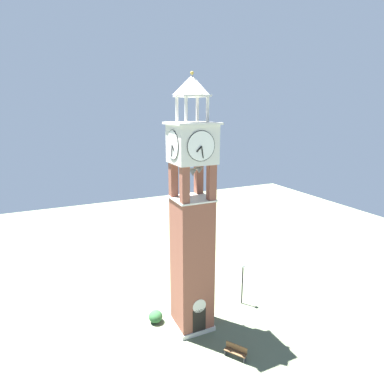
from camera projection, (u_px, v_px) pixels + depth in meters
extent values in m
plane|color=#5B664C|center=(192.00, 325.00, 26.19)|extent=(80.00, 80.00, 0.00)
cube|color=brown|center=(192.00, 265.00, 24.89)|extent=(2.64, 2.64, 10.63)
cube|color=beige|center=(192.00, 323.00, 26.15)|extent=(2.84, 2.84, 0.35)
cube|color=black|center=(199.00, 322.00, 24.73)|extent=(1.10, 0.04, 2.20)
cylinder|color=beige|center=(199.00, 306.00, 24.39)|extent=(1.10, 0.04, 1.10)
cube|color=brown|center=(185.00, 186.00, 21.93)|extent=(0.56, 0.56, 2.69)
cube|color=brown|center=(211.00, 183.00, 22.78)|extent=(0.56, 0.56, 2.69)
cube|color=brown|center=(173.00, 180.00, 23.76)|extent=(0.56, 0.56, 2.69)
cube|color=brown|center=(199.00, 178.00, 24.61)|extent=(0.56, 0.56, 2.69)
cube|color=beige|center=(192.00, 199.00, 23.58)|extent=(2.80, 2.80, 0.12)
cone|color=#4C4C51|center=(199.00, 170.00, 23.34)|extent=(0.57, 0.57, 0.43)
cone|color=#4C4C51|center=(185.00, 170.00, 23.41)|extent=(0.49, 0.49, 0.45)
cone|color=#4C4C51|center=(193.00, 172.00, 22.51)|extent=(0.57, 0.57, 0.53)
cube|color=beige|center=(192.00, 144.00, 22.61)|extent=(2.88, 2.88, 2.70)
cylinder|color=white|center=(201.00, 146.00, 21.33)|extent=(2.05, 0.05, 2.05)
torus|color=black|center=(201.00, 146.00, 21.33)|extent=(2.07, 0.06, 2.07)
cube|color=black|center=(199.00, 149.00, 21.25)|extent=(0.42, 0.03, 0.43)
cube|color=black|center=(202.00, 152.00, 21.40)|extent=(0.19, 0.03, 0.82)
cylinder|color=white|center=(184.00, 142.00, 23.90)|extent=(2.05, 0.05, 2.05)
torus|color=black|center=(184.00, 142.00, 23.90)|extent=(2.07, 0.06, 2.07)
cube|color=black|center=(181.00, 145.00, 23.93)|extent=(0.42, 0.03, 0.43)
cube|color=black|center=(184.00, 148.00, 24.08)|extent=(0.19, 0.03, 0.82)
cylinder|color=white|center=(173.00, 145.00, 22.02)|extent=(0.05, 2.05, 2.05)
torus|color=black|center=(173.00, 145.00, 22.02)|extent=(0.06, 2.07, 2.07)
cube|color=black|center=(173.00, 148.00, 21.88)|extent=(0.03, 0.42, 0.43)
cube|color=black|center=(172.00, 151.00, 22.15)|extent=(0.03, 0.19, 0.82)
cylinder|color=white|center=(210.00, 143.00, 23.21)|extent=(0.05, 2.05, 2.05)
torus|color=black|center=(210.00, 143.00, 23.21)|extent=(0.06, 2.07, 2.07)
cube|color=black|center=(212.00, 146.00, 23.12)|extent=(0.03, 0.42, 0.43)
cube|color=black|center=(211.00, 149.00, 23.39)|extent=(0.03, 0.19, 0.82)
cube|color=beige|center=(192.00, 123.00, 22.27)|extent=(3.24, 3.24, 0.16)
cylinder|color=beige|center=(186.00, 110.00, 21.02)|extent=(0.22, 0.22, 1.68)
cylinder|color=beige|center=(208.00, 110.00, 21.67)|extent=(0.22, 0.22, 1.68)
cylinder|color=beige|center=(177.00, 110.00, 22.42)|extent=(0.22, 0.22, 1.68)
cylinder|color=beige|center=(197.00, 110.00, 23.06)|extent=(0.22, 0.22, 1.68)
cube|color=beige|center=(192.00, 96.00, 21.82)|extent=(2.03, 2.03, 0.12)
pyramid|color=beige|center=(192.00, 85.00, 21.65)|extent=(2.03, 2.03, 1.30)
sphere|color=#B79338|center=(192.00, 73.00, 21.46)|extent=(0.24, 0.24, 0.24)
cube|color=brown|center=(235.00, 352.00, 22.60)|extent=(1.27, 1.57, 0.06)
cube|color=brown|center=(237.00, 347.00, 22.69)|extent=(0.94, 1.35, 0.44)
cube|color=#2D2D33|center=(245.00, 359.00, 22.30)|extent=(0.37, 0.29, 0.42)
cube|color=#2D2D33|center=(226.00, 351.00, 23.02)|extent=(0.37, 0.29, 0.42)
cylinder|color=black|center=(242.00, 286.00, 28.72)|extent=(0.12, 0.12, 3.54)
sphere|color=silver|center=(243.00, 266.00, 28.25)|extent=(0.36, 0.36, 0.36)
cylinder|color=#4C4C51|center=(199.00, 288.00, 30.87)|extent=(0.52, 0.52, 0.80)
ellipsoid|color=#28562D|center=(156.00, 316.00, 26.45)|extent=(1.12, 1.12, 1.00)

